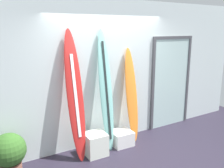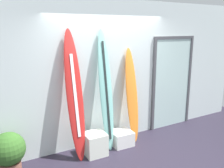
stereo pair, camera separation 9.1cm
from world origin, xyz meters
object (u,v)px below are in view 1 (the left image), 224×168
(glass_door, at_px, (171,81))
(surfboard_seafoam, at_px, (106,91))
(surfboard_sunset, at_px, (132,96))
(surfboard_crimson, at_px, (75,97))
(potted_plant, at_px, (9,153))
(display_block_left, at_px, (95,144))
(display_block_center, at_px, (121,138))

(glass_door, bearing_deg, surfboard_seafoam, -173.58)
(surfboard_seafoam, xyz_separation_m, surfboard_sunset, (0.61, 0.03, -0.20))
(surfboard_crimson, relative_size, potted_plant, 3.13)
(surfboard_sunset, distance_m, glass_door, 1.26)
(display_block_left, relative_size, potted_plant, 0.56)
(surfboard_crimson, bearing_deg, display_block_left, -18.81)
(surfboard_seafoam, bearing_deg, potted_plant, -176.20)
(surfboard_seafoam, xyz_separation_m, potted_plant, (-1.76, -0.12, -0.72))
(surfboard_sunset, bearing_deg, display_block_center, -161.92)
(surfboard_crimson, relative_size, display_block_left, 5.58)
(surfboard_crimson, xyz_separation_m, display_block_left, (0.32, -0.11, -0.92))
(surfboard_seafoam, distance_m, display_block_center, 1.04)
(surfboard_seafoam, distance_m, surfboard_sunset, 0.64)
(potted_plant, bearing_deg, glass_door, 5.14)
(display_block_center, relative_size, glass_door, 0.20)
(glass_door, bearing_deg, potted_plant, -174.86)
(surfboard_crimson, height_order, surfboard_seafoam, surfboard_crimson)
(surfboard_crimson, height_order, potted_plant, surfboard_crimson)
(surfboard_seafoam, height_order, display_block_center, surfboard_seafoam)
(potted_plant, bearing_deg, surfboard_seafoam, 3.80)
(display_block_left, bearing_deg, glass_door, 9.56)
(surfboard_sunset, relative_size, glass_door, 0.90)
(display_block_left, bearing_deg, surfboard_seafoam, 26.31)
(display_block_left, bearing_deg, surfboard_crimson, 161.19)
(surfboard_seafoam, bearing_deg, display_block_center, -13.43)
(glass_door, height_order, potted_plant, glass_door)
(display_block_center, xyz_separation_m, potted_plant, (-2.06, -0.04, 0.27))
(glass_door, bearing_deg, surfboard_crimson, -174.10)
(surfboard_sunset, distance_m, display_block_left, 1.19)
(display_block_left, distance_m, potted_plant, 1.46)
(display_block_left, relative_size, display_block_center, 0.98)
(surfboard_sunset, height_order, display_block_center, surfboard_sunset)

